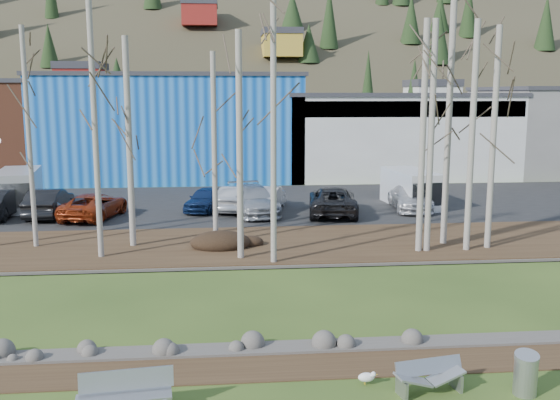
{
  "coord_description": "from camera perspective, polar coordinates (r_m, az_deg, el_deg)",
  "views": [
    {
      "loc": [
        -2.15,
        -12.62,
        6.8
      ],
      "look_at": [
        0.18,
        12.23,
        2.5
      ],
      "focal_mm": 40.0,
      "sensor_mm": 36.0,
      "label": 1
    }
  ],
  "objects": [
    {
      "name": "birch_6",
      "position": [
        24.14,
        -0.6,
        6.23
      ],
      "size": [
        0.23,
        0.23,
        10.32
      ],
      "color": "#A6A196",
      "rests_on": "far_bank"
    },
    {
      "name": "car_4",
      "position": [
        35.83,
        -6.81,
        0.08
      ],
      "size": [
        2.72,
        4.21,
        1.33
      ],
      "primitive_type": "imported",
      "rotation": [
        0.0,
        0.0,
        -0.32
      ],
      "color": "navy",
      "rests_on": "parking_lot"
    },
    {
      "name": "birch_8",
      "position": [
        28.02,
        18.91,
        5.27
      ],
      "size": [
        0.26,
        0.26,
        9.41
      ],
      "color": "#A6A196",
      "rests_on": "far_bank"
    },
    {
      "name": "litter_bin",
      "position": [
        15.75,
        21.53,
        -14.72
      ],
      "size": [
        0.64,
        0.64,
        0.91
      ],
      "primitive_type": "cylinder",
      "rotation": [
        0.0,
        0.0,
        -0.27
      ],
      "color": "#A1A2A5",
      "rests_on": "ground"
    },
    {
      "name": "birch_5",
      "position": [
        27.5,
        -6.02,
        4.61
      ],
      "size": [
        0.23,
        0.23,
        8.41
      ],
      "color": "#A6A196",
      "rests_on": "far_bank"
    },
    {
      "name": "building_blue",
      "position": [
        51.83,
        -9.69,
        6.72
      ],
      "size": [
        20.4,
        12.24,
        8.3
      ],
      "color": "#0B49A9",
      "rests_on": "ground"
    },
    {
      "name": "hillside",
      "position": [
        97.23,
        -4.24,
        16.07
      ],
      "size": [
        160.0,
        72.0,
        35.0
      ],
      "primitive_type": null,
      "color": "#37321F",
      "rests_on": "ground"
    },
    {
      "name": "bench_intact",
      "position": [
        14.18,
        -14.0,
        -16.95
      ],
      "size": [
        2.04,
        0.82,
        0.99
      ],
      "rotation": [
        0.0,
        0.0,
        0.12
      ],
      "color": "#A1A2A5",
      "rests_on": "ground"
    },
    {
      "name": "car_8",
      "position": [
        35.8,
        -1.14,
        0.21
      ],
      "size": [
        2.59,
        4.56,
        1.42
      ],
      "primitive_type": "imported",
      "rotation": [
        0.0,
        0.0,
        2.87
      ],
      "color": "#BBBCBD",
      "rests_on": "parking_lot"
    },
    {
      "name": "far_bank",
      "position": [
        28.03,
        -0.81,
        -4.11
      ],
      "size": [
        80.0,
        7.0,
        0.15
      ],
      "primitive_type": "cube",
      "color": "#382616",
      "rests_on": "ground"
    },
    {
      "name": "far_bank_rocks",
      "position": [
        24.96,
        -0.22,
        -6.03
      ],
      "size": [
        80.0,
        0.8,
        0.46
      ],
      "primitive_type": null,
      "color": "#47423D",
      "rests_on": "ground"
    },
    {
      "name": "van_white",
      "position": [
        37.69,
        11.99,
        1.01
      ],
      "size": [
        2.55,
        5.03,
        2.12
      ],
      "rotation": [
        0.0,
        0.0,
        0.11
      ],
      "color": "white",
      "rests_on": "parking_lot"
    },
    {
      "name": "car_1",
      "position": [
        36.13,
        -20.37,
        -0.21
      ],
      "size": [
        1.67,
        4.72,
        1.55
      ],
      "primitive_type": "imported",
      "rotation": [
        0.0,
        0.0,
        3.14
      ],
      "color": "black",
      "rests_on": "parking_lot"
    },
    {
      "name": "birch_1",
      "position": [
        28.82,
        -21.97,
        5.23
      ],
      "size": [
        0.21,
        0.21,
        9.43
      ],
      "color": "#A6A196",
      "rests_on": "far_bank"
    },
    {
      "name": "car_7",
      "position": [
        36.79,
        11.77,
        0.27
      ],
      "size": [
        2.49,
        5.09,
        1.42
      ],
      "primitive_type": "imported",
      "rotation": [
        0.0,
        0.0,
        -0.1
      ],
      "color": "#B8B8BA",
      "rests_on": "parking_lot"
    },
    {
      "name": "birch_3",
      "position": [
        26.0,
        -16.61,
        7.2
      ],
      "size": [
        0.23,
        0.23,
        11.33
      ],
      "color": "#A6A196",
      "rests_on": "far_bank"
    },
    {
      "name": "river",
      "position": [
        21.07,
        0.79,
        -9.06
      ],
      "size": [
        80.0,
        8.0,
        0.9
      ],
      "primitive_type": null,
      "color": "black",
      "rests_on": "ground"
    },
    {
      "name": "birch_9",
      "position": [
        28.25,
        15.25,
        8.89
      ],
      "size": [
        0.28,
        0.28,
        12.76
      ],
      "color": "#A6A196",
      "rests_on": "far_bank"
    },
    {
      "name": "birch_7",
      "position": [
        26.72,
        13.64,
        5.54
      ],
      "size": [
        0.26,
        0.26,
        9.61
      ],
      "color": "#A6A196",
      "rests_on": "far_bank"
    },
    {
      "name": "birch_2",
      "position": [
        27.68,
        -13.62,
        5.06
      ],
      "size": [
        0.27,
        0.27,
        9.02
      ],
      "color": "#A6A196",
      "rests_on": "far_bank"
    },
    {
      "name": "birch_11",
      "position": [
        27.34,
        17.14,
        5.47
      ],
      "size": [
        0.26,
        0.26,
        9.61
      ],
      "color": "#A6A196",
      "rests_on": "far_bank"
    },
    {
      "name": "seagull",
      "position": [
        15.42,
        7.95,
        -15.73
      ],
      "size": [
        0.46,
        0.23,
        0.34
      ],
      "rotation": [
        0.0,
        0.0,
        -0.39
      ],
      "color": "gold",
      "rests_on": "ground"
    },
    {
      "name": "van_grey",
      "position": [
        39.17,
        -22.82,
        0.86
      ],
      "size": [
        2.92,
        5.36,
        2.22
      ],
      "rotation": [
        0.0,
        0.0,
        0.16
      ],
      "color": "#B4B6B8",
      "rests_on": "parking_lot"
    },
    {
      "name": "dirt_mound",
      "position": [
        27.39,
        -5.47,
        -3.77
      ],
      "size": [
        2.63,
        1.85,
        0.52
      ],
      "primitive_type": "ellipsoid",
      "color": "black",
      "rests_on": "far_bank"
    },
    {
      "name": "car_5",
      "position": [
        35.72,
        -4.02,
        0.17
      ],
      "size": [
        2.59,
        4.56,
        1.42
      ],
      "primitive_type": "imported",
      "rotation": [
        0.0,
        0.0,
        2.87
      ],
      "color": "#BBBCBD",
      "rests_on": "parking_lot"
    },
    {
      "name": "birch_4",
      "position": [
        24.89,
        -3.71,
        4.87
      ],
      "size": [
        0.26,
        0.26,
        9.07
      ],
      "color": "#A6A196",
      "rests_on": "far_bank"
    },
    {
      "name": "dirt_strip",
      "position": [
        16.35,
        2.77,
        -14.76
      ],
      "size": [
        80.0,
        1.8,
        0.03
      ],
      "primitive_type": "cube",
      "color": "#382616",
      "rests_on": "ground"
    },
    {
      "name": "car_3",
      "position": [
        34.71,
        -2.5,
        0.01
      ],
      "size": [
        3.12,
        5.66,
        1.55
      ],
      "primitive_type": "imported",
      "rotation": [
        0.0,
        0.0,
        0.18
      ],
      "color": "#999DA2",
      "rests_on": "parking_lot"
    },
    {
      "name": "car_2",
      "position": [
        34.89,
        -16.64,
        -0.5
      ],
      "size": [
        3.34,
        5.32,
        1.37
      ],
      "primitive_type": "imported",
      "rotation": [
        0.0,
        0.0,
        2.91
      ],
      "color": "#9C3313",
      "rests_on": "parking_lot"
    },
    {
      "name": "near_bank_rocks",
      "position": [
        17.26,
        2.29,
        -13.44
      ],
      "size": [
        80.0,
        0.8,
        0.5
      ],
      "primitive_type": null,
      "color": "#47423D",
      "rests_on": "ground"
    },
    {
      "name": "building_white",
      "position": [
        53.62,
        10.0,
        6.01
      ],
      "size": [
        18.36,
        12.24,
        6.8
      ],
      "color": "beige",
      "rests_on": "ground"
    },
    {
      "name": "bench_damaged",
      "position": [
        15.27,
        13.48,
        -15.41
      ],
      "size": [
        1.72,
        0.83,
        0.74
      ],
      "rotation": [
        0.0,
        0.0,
        0.19
      ],
      "color": "#A1A2A5",
      "rests_on": "ground"
    },
    {
      "name": "car_6",
      "position": [
        34.63,
        4.83,
        -0.06
      ],
      "size": [
        3.29,
        5.82,
        1.53
      ],
      "primitive_type": "imported",
      "rotation": [
        0.0,
        0.0,
        3.0
      ],
      "color": "black",
      "rests_on": "parking_lot"
    },
    {
      "name": "car_0",
      "position": [
        36.73,
        -20.6,
        -0.07
      ],
      "size": [
        2.75,
        4.86,
        1.56
      ],
      "primitive_type": "imported",
      "rotation": [
        0.0,
        0.0,
        3.35
      ],
      "color": "silver",
      "rests_on": "parking_lot"
    },
    {
      "name": "parking_lot",
      "position": [
        38.28,
        -2.06,
        -0.36
      ],
      "size": [
        80.0,
        14.0,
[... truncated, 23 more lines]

